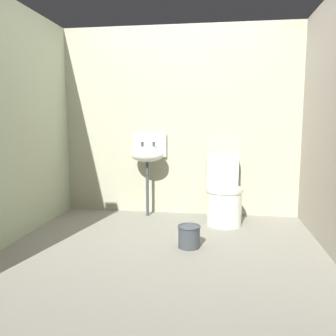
# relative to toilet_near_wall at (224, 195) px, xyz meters

# --- Properties ---
(ground_plane) EXTENTS (3.28, 2.97, 0.08)m
(ground_plane) POSITION_rel_toilet_near_wall_xyz_m (-0.55, -0.94, -0.36)
(ground_plane) COLOR slate
(wall_back) EXTENTS (3.28, 0.10, 2.28)m
(wall_back) POSITION_rel_toilet_near_wall_xyz_m (-0.55, 0.40, 0.82)
(wall_back) COLOR #A2A287
(wall_back) RESTS_ON ground
(wall_left) EXTENTS (0.10, 2.77, 2.28)m
(wall_left) POSITION_rel_toilet_near_wall_xyz_m (-2.04, -0.84, 0.82)
(wall_left) COLOR #9EA785
(wall_left) RESTS_ON ground
(toilet_near_wall) EXTENTS (0.44, 0.62, 0.78)m
(toilet_near_wall) POSITION_rel_toilet_near_wall_xyz_m (0.00, 0.00, 0.00)
(toilet_near_wall) COLOR silver
(toilet_near_wall) RESTS_ON ground
(sink) EXTENTS (0.42, 0.35, 0.99)m
(sink) POSITION_rel_toilet_near_wall_xyz_m (-0.91, 0.19, 0.43)
(sink) COLOR #373C40
(sink) RESTS_ON ground
(bucket) EXTENTS (0.21, 0.21, 0.21)m
(bucket) POSITION_rel_toilet_near_wall_xyz_m (-0.32, -0.84, -0.21)
(bucket) COLOR #373C40
(bucket) RESTS_ON ground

